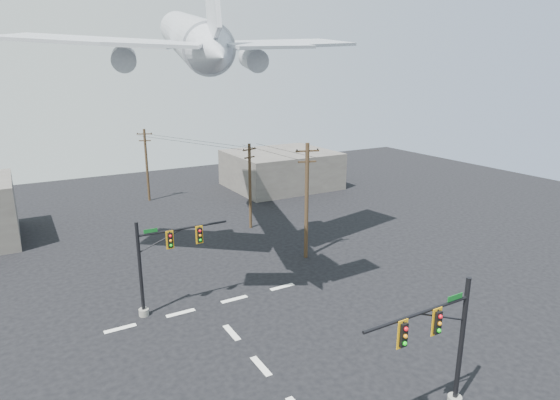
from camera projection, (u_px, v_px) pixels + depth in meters
lane_markings at (250, 354)px, 27.24m from camera, size 14.00×21.20×0.01m
signal_mast_near at (443, 348)px, 21.45m from camera, size 6.44×0.75×6.84m
signal_mast_far at (160, 263)px, 31.21m from camera, size 6.52×0.73×6.62m
utility_pole_a at (307, 199)px, 40.02m from camera, size 2.00×0.67×10.17m
utility_pole_b at (250, 185)px, 47.99m from camera, size 1.74×0.71×8.90m
utility_pole_c at (147, 164)px, 58.27m from camera, size 1.75×0.88×9.09m
power_lines at (218, 144)px, 48.86m from camera, size 8.85×25.71×0.54m
airliner at (190, 38)px, 36.12m from camera, size 27.12×29.04×7.67m
building_right at (281, 169)px, 66.11m from camera, size 14.00×12.00×5.00m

